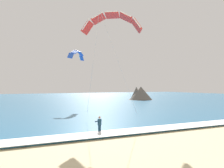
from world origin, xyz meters
The scene contains 7 objects.
sea centered at (0.00, 73.91, 0.10)m, with size 200.00×120.00×0.20m, color teal.
surf_foam centered at (0.00, 14.91, 0.22)m, with size 200.00×2.72×0.04m, color white.
surfboard centered at (-4.31, 16.05, 0.03)m, with size 0.92×1.46×0.09m.
kitesurfer centered at (-4.32, 16.07, 0.94)m, with size 0.65×0.64×1.69m.
kite_primary centered at (0.06, 22.21, 13.01)m, with size 7.54×8.38×12.97m.
kite_distant centered at (1.93, 42.27, 11.18)m, with size 4.54×4.28×2.01m.
headland_right centered at (28.33, 58.81, 1.77)m, with size 8.68×8.68×4.36m.
Camera 1 is at (-13.63, -5.50, 4.68)m, focal length 38.72 mm.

